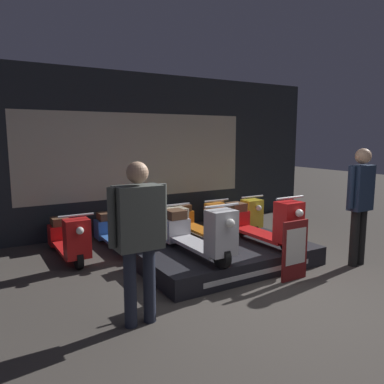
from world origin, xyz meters
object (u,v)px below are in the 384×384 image
(scooter_backrow_1, at_px, (118,232))
(scooter_backrow_4, at_px, (233,216))
(scooter_display_right, at_px, (261,223))
(scooter_backrow_2, at_px, (161,226))
(person_left_browsing, at_px, (139,229))
(scooter_backrow_3, at_px, (199,221))
(person_right_browsing, at_px, (360,199))
(scooter_backrow_0, at_px, (68,238))
(scooter_display_left, at_px, (197,233))
(price_sign_board, at_px, (295,250))

(scooter_backrow_1, xyz_separation_m, scooter_backrow_4, (2.47, 0.00, 0.00))
(scooter_display_right, bearing_deg, scooter_backrow_2, 118.93)
(scooter_backrow_4, relative_size, person_left_browsing, 0.97)
(scooter_backrow_3, distance_m, scooter_backrow_4, 0.82)
(scooter_backrow_4, xyz_separation_m, person_right_browsing, (0.39, -2.59, 0.71))
(scooter_display_right, distance_m, scooter_backrow_2, 1.93)
(scooter_backrow_2, bearing_deg, scooter_backrow_0, 180.00)
(scooter_display_left, distance_m, scooter_backrow_2, 1.71)
(person_left_browsing, bearing_deg, scooter_backrow_4, 39.45)
(scooter_backrow_3, bearing_deg, scooter_backrow_0, 180.00)
(scooter_backrow_2, height_order, scooter_backrow_4, same)
(scooter_backrow_2, relative_size, price_sign_board, 2.00)
(scooter_backrow_0, xyz_separation_m, scooter_backrow_1, (0.82, 0.00, 0.00))
(scooter_backrow_0, height_order, scooter_backrow_4, same)
(scooter_display_right, xyz_separation_m, scooter_backrow_4, (0.72, 1.67, -0.28))
(scooter_display_left, bearing_deg, scooter_backrow_4, 41.40)
(scooter_display_left, distance_m, scooter_backrow_3, 2.01)
(scooter_backrow_1, distance_m, price_sign_board, 3.00)
(scooter_display_right, distance_m, scooter_backrow_4, 1.84)
(scooter_display_left, relative_size, scooter_backrow_4, 1.00)
(scooter_display_left, distance_m, scooter_backrow_1, 1.79)
(scooter_backrow_0, distance_m, person_right_browsing, 4.56)
(scooter_backrow_4, bearing_deg, scooter_backrow_1, 180.00)
(person_left_browsing, bearing_deg, person_right_browsing, 0.00)
(scooter_backrow_3, xyz_separation_m, person_right_browsing, (1.22, -2.59, 0.71))
(scooter_backrow_2, xyz_separation_m, person_left_browsing, (-1.50, -2.59, 0.70))
(scooter_backrow_0, distance_m, scooter_backrow_1, 0.82)
(scooter_backrow_4, height_order, person_left_browsing, person_left_browsing)
(scooter_backrow_1, bearing_deg, scooter_display_right, -43.73)
(scooter_backrow_2, xyz_separation_m, price_sign_board, (0.77, -2.54, 0.10))
(scooter_backrow_2, xyz_separation_m, scooter_backrow_3, (0.82, 0.00, 0.00))
(scooter_backrow_1, distance_m, scooter_backrow_4, 2.47)
(scooter_backrow_4, bearing_deg, scooter_backrow_3, 180.00)
(scooter_backrow_0, relative_size, person_left_browsing, 0.97)
(scooter_backrow_4, bearing_deg, scooter_display_left, -138.60)
(person_left_browsing, xyz_separation_m, price_sign_board, (2.28, 0.05, -0.60))
(scooter_display_left, xyz_separation_m, scooter_backrow_4, (1.90, 1.67, -0.28))
(scooter_backrow_1, distance_m, person_left_browsing, 2.77)
(scooter_backrow_0, relative_size, scooter_backrow_1, 1.00)
(scooter_backrow_1, bearing_deg, scooter_backrow_3, 0.00)
(scooter_backrow_1, height_order, person_left_browsing, person_left_browsing)
(scooter_backrow_3, distance_m, person_left_browsing, 3.55)
(scooter_backrow_3, bearing_deg, person_right_browsing, -64.82)
(scooter_display_right, distance_m, scooter_backrow_1, 2.43)
(scooter_display_left, bearing_deg, person_left_browsing, -143.73)
(scooter_backrow_4, relative_size, person_right_browsing, 0.94)
(scooter_backrow_2, bearing_deg, scooter_backrow_4, 0.00)
(scooter_display_left, xyz_separation_m, person_left_browsing, (-1.25, -0.92, 0.42))
(scooter_display_right, bearing_deg, scooter_backrow_1, 136.27)
(scooter_backrow_1, height_order, scooter_backrow_2, same)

